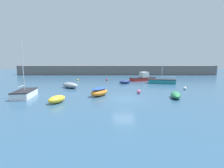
# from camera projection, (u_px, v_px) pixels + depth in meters

# --- Properties ---
(ground_plane) EXTENTS (120.00, 120.00, 0.20)m
(ground_plane) POSITION_uv_depth(u_px,v_px,m) (124.00, 100.00, 20.42)
(ground_plane) COLOR #2D5170
(harbor_breakwater) EXTENTS (56.52, 3.33, 2.66)m
(harbor_breakwater) POSITION_uv_depth(u_px,v_px,m) (117.00, 70.00, 50.81)
(harbor_breakwater) COLOR #66605B
(harbor_breakwater) RESTS_ON ground_plane
(rowboat_blue_near) EXTENTS (1.79, 3.04, 0.74)m
(rowboat_blue_near) POSITION_uv_depth(u_px,v_px,m) (176.00, 95.00, 20.77)
(rowboat_blue_near) COLOR #287A4C
(rowboat_blue_near) RESTS_ON ground_plane
(rowboat_with_red_cover) EXTENTS (2.73, 3.15, 1.05)m
(rowboat_with_red_cover) POSITION_uv_depth(u_px,v_px,m) (100.00, 92.00, 21.94)
(rowboat_with_red_cover) COLOR orange
(rowboat_with_red_cover) RESTS_ON ground_plane
(sailboat_short_mast) EXTENTS (5.23, 2.67, 3.78)m
(sailboat_short_mast) POSITION_uv_depth(u_px,v_px,m) (162.00, 81.00, 32.76)
(sailboat_short_mast) COLOR teal
(sailboat_short_mast) RESTS_ON ground_plane
(fishing_dinghy_green) EXTENTS (2.46, 1.73, 0.63)m
(fishing_dinghy_green) POSITION_uv_depth(u_px,v_px,m) (125.00, 82.00, 32.79)
(fishing_dinghy_green) COLOR navy
(fishing_dinghy_green) RESTS_ON ground_plane
(dinghy_near_pier) EXTENTS (1.99, 2.50, 0.79)m
(dinghy_near_pier) POSITION_uv_depth(u_px,v_px,m) (57.00, 99.00, 18.49)
(dinghy_near_pier) COLOR yellow
(dinghy_near_pier) RESTS_ON ground_plane
(sailboat_tall_mast) EXTENTS (2.31, 4.27, 7.14)m
(sailboat_tall_mast) POSITION_uv_depth(u_px,v_px,m) (25.00, 93.00, 21.18)
(sailboat_tall_mast) COLOR white
(sailboat_tall_mast) RESTS_ON ground_plane
(rowboat_white_midwater) EXTENTS (3.44, 3.17, 0.89)m
(rowboat_white_midwater) POSITION_uv_depth(u_px,v_px,m) (71.00, 85.00, 27.90)
(rowboat_white_midwater) COLOR gray
(rowboat_white_midwater) RESTS_ON ground_plane
(motorboat_grey_hull) EXTENTS (5.72, 4.03, 1.83)m
(motorboat_grey_hull) POSITION_uv_depth(u_px,v_px,m) (143.00, 78.00, 37.20)
(motorboat_grey_hull) COLOR red
(motorboat_grey_hull) RESTS_ON ground_plane
(mooring_buoy_yellow) EXTENTS (0.36, 0.36, 0.36)m
(mooring_buoy_yellow) POSITION_uv_depth(u_px,v_px,m) (78.00, 80.00, 37.04)
(mooring_buoy_yellow) COLOR yellow
(mooring_buoy_yellow) RESTS_ON ground_plane
(mooring_buoy_white) EXTENTS (0.48, 0.48, 0.48)m
(mooring_buoy_white) POSITION_uv_depth(u_px,v_px,m) (185.00, 88.00, 26.18)
(mooring_buoy_white) COLOR white
(mooring_buoy_white) RESTS_ON ground_plane
(mooring_buoy_pink) EXTENTS (0.51, 0.51, 0.51)m
(mooring_buoy_pink) POSITION_uv_depth(u_px,v_px,m) (139.00, 92.00, 23.48)
(mooring_buoy_pink) COLOR #EA668C
(mooring_buoy_pink) RESTS_ON ground_plane
(mooring_buoy_red) EXTENTS (0.37, 0.37, 0.37)m
(mooring_buoy_red) POSITION_uv_depth(u_px,v_px,m) (107.00, 80.00, 37.12)
(mooring_buoy_red) COLOR red
(mooring_buoy_red) RESTS_ON ground_plane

